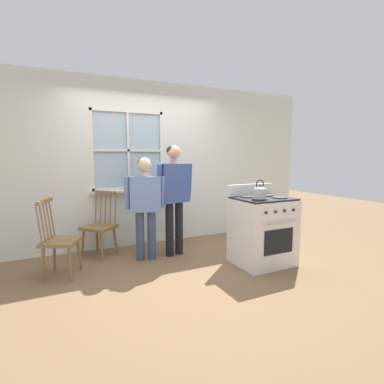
% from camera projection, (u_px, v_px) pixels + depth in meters
% --- Properties ---
extents(ground_plane, '(16.00, 16.00, 0.00)m').
position_uv_depth(ground_plane, '(178.00, 271.00, 3.90)').
color(ground_plane, brown).
extents(wall_back, '(6.40, 0.16, 2.70)m').
position_uv_depth(wall_back, '(145.00, 165.00, 5.00)').
color(wall_back, silver).
rests_on(wall_back, ground_plane).
extents(chair_by_window, '(0.53, 0.54, 0.96)m').
position_uv_depth(chair_by_window, '(59.00, 241.00, 3.70)').
color(chair_by_window, olive).
rests_on(chair_by_window, ground_plane).
extents(chair_near_wall, '(0.58, 0.58, 0.96)m').
position_uv_depth(chair_near_wall, '(100.00, 227.00, 4.44)').
color(chair_near_wall, olive).
rests_on(chair_near_wall, ground_plane).
extents(person_elderly_left, '(0.59, 0.31, 1.46)m').
position_uv_depth(person_elderly_left, '(145.00, 199.00, 4.22)').
color(person_elderly_left, '#384766').
rests_on(person_elderly_left, ground_plane).
extents(person_teen_center, '(0.60, 0.28, 1.64)m').
position_uv_depth(person_teen_center, '(174.00, 190.00, 4.41)').
color(person_teen_center, black).
rests_on(person_teen_center, ground_plane).
extents(stove, '(0.75, 0.68, 1.08)m').
position_uv_depth(stove, '(262.00, 230.00, 4.11)').
color(stove, white).
rests_on(stove, ground_plane).
extents(kettle, '(0.21, 0.17, 0.25)m').
position_uv_depth(kettle, '(260.00, 192.00, 3.85)').
color(kettle, '#B7B7BC').
rests_on(kettle, stove).
extents(potted_plant, '(0.16, 0.16, 0.21)m').
position_uv_depth(potted_plant, '(132.00, 186.00, 4.84)').
color(potted_plant, '#42474C').
rests_on(potted_plant, wall_back).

